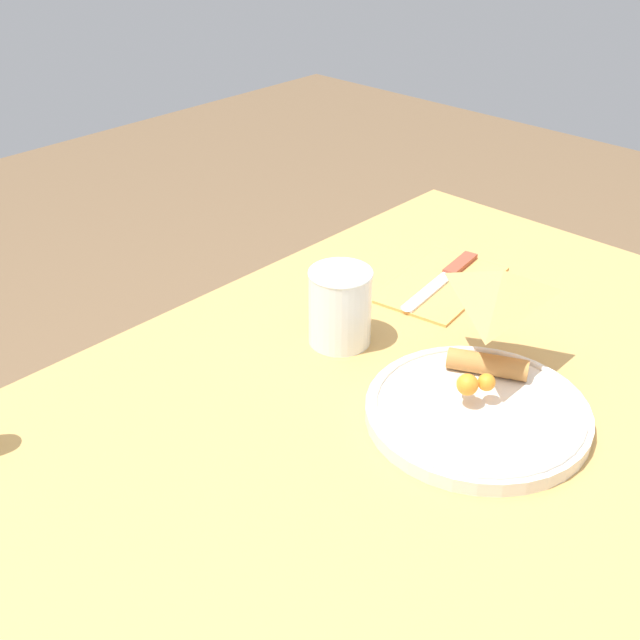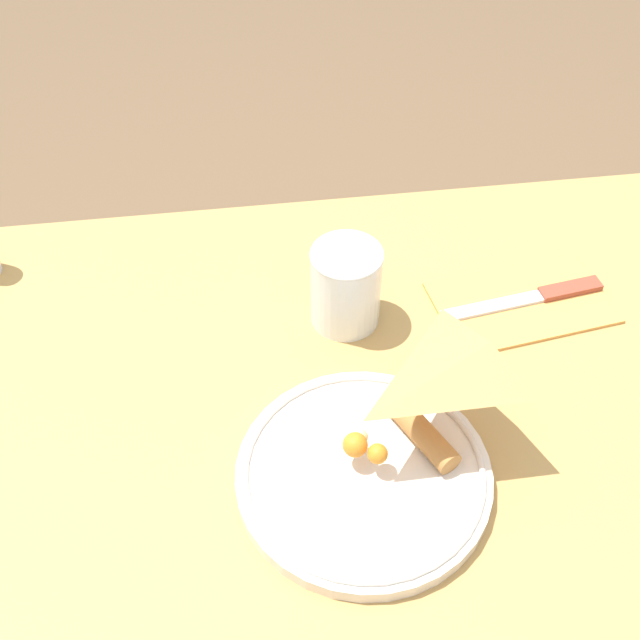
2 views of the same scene
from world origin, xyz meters
name	(u,v)px [view 1 (image 1 of 2)]	position (x,y,z in m)	size (l,w,h in m)	color
dining_table	(409,473)	(0.00, 0.00, 0.59)	(1.00, 0.69, 0.71)	tan
plate_pizza	(478,408)	(-0.01, 0.08, 0.72)	(0.24, 0.24, 0.05)	silver
milk_glass	(340,309)	(-0.02, -0.13, 0.75)	(0.08, 0.08, 0.10)	white
napkin_folded	(440,284)	(-0.22, -0.13, 0.71)	(0.21, 0.14, 0.00)	#E59E4C
butter_knife	(444,278)	(-0.23, -0.13, 0.72)	(0.20, 0.05, 0.01)	#99422D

